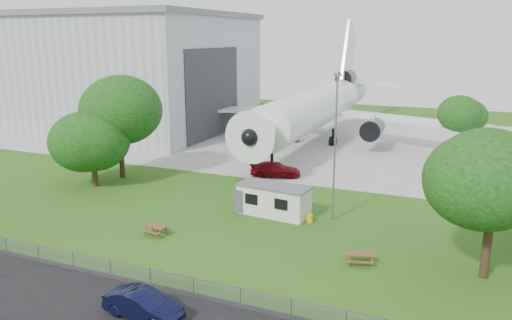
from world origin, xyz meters
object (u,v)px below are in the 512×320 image
at_px(hangar, 110,70).
at_px(site_cabin, 274,200).
at_px(airliner, 316,106).
at_px(picnic_west, 156,235).
at_px(picnic_east, 359,264).
at_px(car_centre_sedan, 143,305).

relative_size(hangar, site_cabin, 6.25).
distance_m(airliner, picnic_west, 38.55).
height_order(site_cabin, picnic_east, site_cabin).
distance_m(site_cabin, picnic_east, 11.10).
bearing_deg(airliner, hangar, 179.78).
bearing_deg(airliner, picnic_east, -69.32).
relative_size(hangar, picnic_west, 23.89).
bearing_deg(car_centre_sedan, picnic_east, -34.61).
xyz_separation_m(airliner, picnic_east, (13.99, -37.06, -5.27)).
bearing_deg(site_cabin, airliner, 99.82).
relative_size(hangar, car_centre_sedan, 9.37).
relative_size(picnic_east, car_centre_sedan, 0.39).
height_order(site_cabin, car_centre_sedan, site_cabin).
height_order(hangar, picnic_west, hangar).
xyz_separation_m(site_cabin, picnic_west, (-6.75, -7.83, -1.31)).
xyz_separation_m(picnic_west, car_centre_sedan, (6.05, -10.11, 0.76)).
bearing_deg(hangar, site_cabin, -36.48).
bearing_deg(airliner, car_centre_sedan, -84.62).
xyz_separation_m(site_cabin, car_centre_sedan, (-0.71, -17.93, -0.56)).
height_order(picnic_east, car_centre_sedan, car_centre_sedan).
bearing_deg(car_centre_sedan, hangar, 45.42).
relative_size(airliner, picnic_west, 26.52).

